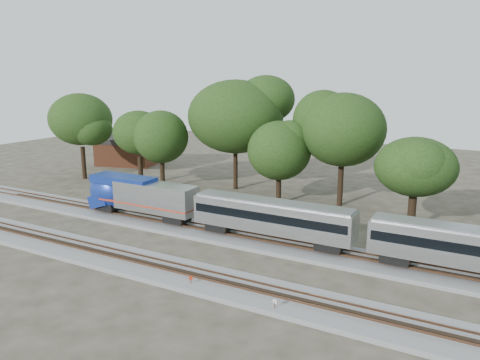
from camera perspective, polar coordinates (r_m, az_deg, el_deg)
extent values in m
plane|color=#383328|center=(43.36, -4.96, -9.46)|extent=(160.00, 160.00, 0.00)
cube|color=slate|center=(48.06, -1.00, -6.88)|extent=(160.00, 5.00, 0.40)
cube|color=brown|center=(47.32, -1.43, -6.62)|extent=(160.00, 0.08, 0.15)
cube|color=brown|center=(48.50, -0.58, -6.13)|extent=(160.00, 0.08, 0.15)
cube|color=slate|center=(40.29, -8.15, -11.04)|extent=(160.00, 5.00, 0.40)
cube|color=brown|center=(39.58, -8.80, -10.79)|extent=(160.00, 0.08, 0.15)
cube|color=brown|center=(40.63, -7.56, -10.11)|extent=(160.00, 0.08, 0.15)
cube|color=#BABDC2|center=(52.43, -10.25, -2.08)|extent=(9.87, 2.79, 3.07)
ellipsoid|color=navy|center=(57.08, -15.80, -1.38)|extent=(5.03, 2.91, 4.28)
cube|color=navy|center=(55.01, -14.03, -0.01)|extent=(7.91, 2.74, 0.93)
cube|color=black|center=(56.55, -15.52, -0.52)|extent=(0.42, 2.14, 1.22)
cube|color=#AC2E1A|center=(53.33, -11.16, -2.74)|extent=(12.11, 2.83, 0.17)
cube|color=black|center=(57.42, -15.60, -3.06)|extent=(2.42, 2.05, 0.84)
cube|color=black|center=(51.30, -7.67, -4.59)|extent=(2.42, 2.05, 0.84)
cube|color=#BABDC2|center=(45.26, 3.91, -4.48)|extent=(16.20, 2.79, 2.79)
cube|color=black|center=(45.18, 3.91, -4.14)|extent=(15.64, 2.84, 0.84)
cube|color=gray|center=(44.85, 3.94, -2.72)|extent=(15.83, 2.23, 0.33)
cube|color=black|center=(48.43, -2.47, -5.55)|extent=(2.42, 2.05, 0.84)
cube|color=black|center=(43.88, 10.91, -7.77)|extent=(2.42, 2.05, 0.84)
cube|color=#BABDC2|center=(41.58, 26.67, -7.47)|extent=(16.20, 2.79, 2.79)
cube|color=black|center=(41.49, 26.71, -7.11)|extent=(15.64, 2.84, 0.84)
cube|color=gray|center=(41.13, 26.87, -5.58)|extent=(15.83, 2.23, 0.33)
cube|color=black|center=(42.65, 18.47, -8.84)|extent=(2.42, 2.05, 0.84)
cylinder|color=#512D19|center=(37.62, -6.01, -12.36)|extent=(0.06, 0.06, 0.90)
cylinder|color=red|center=(37.45, -6.02, -11.80)|extent=(0.31, 0.15, 0.32)
cylinder|color=#512D19|center=(33.96, 4.25, -15.19)|extent=(0.06, 0.06, 0.97)
cylinder|color=silver|center=(33.76, 4.26, -14.54)|extent=(0.35, 0.10, 0.35)
cube|color=#512D19|center=(36.20, -3.29, -13.90)|extent=(0.55, 0.40, 0.30)
cube|color=brown|center=(88.86, -13.46, 3.18)|extent=(11.51, 9.30, 4.04)
cube|color=black|center=(88.49, -13.54, 4.76)|extent=(11.76, 9.54, 0.91)
cylinder|color=black|center=(78.42, -18.52, 1.99)|extent=(0.70, 0.70, 5.10)
ellipsoid|color=black|center=(77.50, -18.88, 7.02)|extent=(9.61, 9.61, 8.17)
cylinder|color=black|center=(71.95, -12.03, 1.11)|extent=(0.70, 0.70, 4.26)
ellipsoid|color=black|center=(71.03, -12.24, 5.68)|extent=(8.03, 8.03, 6.82)
cylinder|color=black|center=(69.05, -9.43, 0.66)|extent=(0.70, 0.70, 4.08)
ellipsoid|color=black|center=(68.11, -9.60, 5.22)|extent=(7.70, 7.70, 6.54)
cylinder|color=black|center=(67.60, -0.55, 1.25)|extent=(0.70, 0.70, 5.65)
ellipsoid|color=black|center=(66.48, -0.57, 7.73)|extent=(10.65, 10.65, 9.05)
cylinder|color=black|center=(60.40, 4.72, -1.14)|extent=(0.70, 0.70, 3.73)
ellipsoid|color=black|center=(59.38, 4.81, 3.61)|extent=(7.04, 7.04, 5.98)
cylinder|color=black|center=(60.46, 12.13, -0.65)|extent=(0.70, 0.70, 5.22)
ellipsoid|color=black|center=(59.24, 12.45, 6.02)|extent=(9.84, 9.84, 8.36)
cylinder|color=black|center=(53.26, 20.18, -3.82)|extent=(0.70, 0.70, 3.74)
ellipsoid|color=black|center=(52.10, 20.61, 1.54)|extent=(7.05, 7.05, 5.99)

